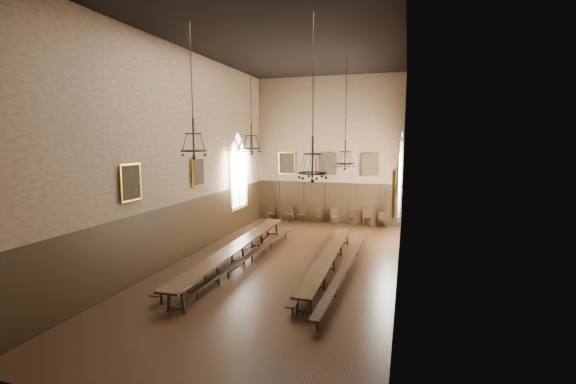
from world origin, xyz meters
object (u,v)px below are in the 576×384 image
at_px(table_left, 238,254).
at_px(chair_4, 334,220).
at_px(chair_5, 351,221).
at_px(chair_3, 318,219).
at_px(chair_7, 382,223).
at_px(chandelier_back_left, 251,142).
at_px(table_right, 329,262).
at_px(chandelier_front_left, 194,143).
at_px(chair_1, 288,217).
at_px(chandelier_back_right, 345,156).
at_px(bench_right_outer, 348,266).
at_px(bench_left_outer, 224,255).
at_px(chair_0, 271,216).
at_px(bench_right_inner, 317,261).
at_px(chandelier_front_right, 313,163).
at_px(chair_6, 367,221).
at_px(chair_2, 301,217).
at_px(bench_left_inner, 252,256).

relative_size(table_left, chair_4, 10.86).
bearing_deg(chair_5, chair_3, -162.87).
relative_size(chair_4, chair_7, 1.06).
bearing_deg(table_left, chandelier_back_left, 96.23).
relative_size(table_right, chandelier_front_left, 2.06).
distance_m(chair_1, chandelier_back_right, 8.51).
bearing_deg(bench_right_outer, chandelier_back_right, 102.57).
height_order(bench_left_outer, chair_5, chair_5).
bearing_deg(chair_5, bench_left_outer, -98.06).
bearing_deg(chair_0, bench_right_inner, -59.08).
relative_size(table_left, chandelier_front_right, 2.11).
relative_size(bench_left_outer, chair_3, 10.95).
relative_size(chair_1, chair_3, 1.14).
bearing_deg(chair_0, chair_7, -0.21).
distance_m(chair_6, chandelier_back_left, 9.30).
height_order(bench_right_outer, chandelier_back_left, chandelier_back_left).
bearing_deg(chair_7, chair_0, 171.75).
height_order(chair_2, chandelier_back_right, chandelier_back_right).
height_order(bench_left_inner, chandelier_front_left, chandelier_front_left).
distance_m(chair_0, chandelier_front_left, 12.39).
xyz_separation_m(table_left, chair_5, (3.50, 8.77, -0.15)).
relative_size(chair_5, chair_7, 0.93).
relative_size(chair_1, chandelier_back_right, 0.20).
relative_size(bench_left_inner, chandelier_front_right, 1.79).
height_order(bench_right_inner, chair_0, chair_0).
bearing_deg(chandelier_back_right, chair_5, 94.70).
bearing_deg(chair_5, bench_right_inner, -73.82).
xyz_separation_m(table_right, chair_6, (0.65, 8.48, -0.04)).
height_order(bench_right_outer, chandelier_front_right, chandelier_front_right).
xyz_separation_m(bench_right_outer, chandelier_back_left, (-4.82, 2.09, 4.75)).
xyz_separation_m(bench_right_inner, chair_6, (1.16, 8.23, 0.03)).
bearing_deg(table_right, chair_6, 85.63).
xyz_separation_m(bench_right_outer, chandelier_front_left, (-4.92, -2.79, 4.76)).
relative_size(bench_right_inner, chair_0, 9.99).
distance_m(bench_right_outer, chair_1, 9.94).
relative_size(chandelier_back_left, chandelier_back_right, 0.87).
height_order(table_right, chair_1, chair_1).
height_order(table_right, chair_5, chair_5).
height_order(table_left, chair_4, chair_4).
distance_m(chair_4, chandelier_front_left, 12.64).
relative_size(bench_right_inner, chandelier_back_right, 1.92).
relative_size(chair_7, chandelier_back_right, 0.18).
bearing_deg(chair_0, chair_6, -0.15).
distance_m(table_left, chandelier_front_left, 5.35).
relative_size(table_right, chair_6, 8.79).
distance_m(chair_2, chandelier_back_right, 8.16).
bearing_deg(chandelier_front_left, chair_1, 90.60).
distance_m(bench_right_inner, bench_right_outer, 1.31).
bearing_deg(chair_6, bench_right_inner, -101.39).
bearing_deg(bench_right_outer, chair_6, 90.75).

